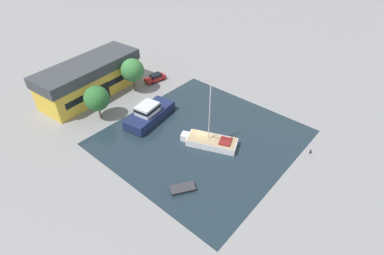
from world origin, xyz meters
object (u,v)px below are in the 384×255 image
warehouse_building (90,78)px  small_dinghy (183,189)px  quay_tree_near_building (132,70)px  motor_cruiser (149,114)px  quay_tree_by_water (97,98)px  parked_car (155,78)px  sailboat_moored (211,141)px

warehouse_building → small_dinghy: bearing=-107.7°
quay_tree_near_building → small_dinghy: 28.88m
warehouse_building → motor_cruiser: size_ratio=2.04×
quay_tree_by_water → motor_cruiser: (5.48, -7.23, -2.94)m
quay_tree_by_water → parked_car: quay_tree_by_water is taller
parked_car → motor_cruiser: motor_cruiser is taller
parked_car → motor_cruiser: size_ratio=0.46×
sailboat_moored → warehouse_building: bearing=73.5°
warehouse_building → sailboat_moored: size_ratio=1.96×
sailboat_moored → motor_cruiser: 12.76m
sailboat_moored → small_dinghy: bearing=173.5°
quay_tree_by_water → small_dinghy: quay_tree_by_water is taller
parked_car → small_dinghy: bearing=151.9°
warehouse_building → parked_car: (11.96, -5.94, -2.69)m
small_dinghy → sailboat_moored: bearing=139.5°
parked_car → sailboat_moored: (-8.85, -22.27, -0.11)m
quay_tree_by_water → sailboat_moored: bearing=-70.0°
quay_tree_by_water → sailboat_moored: sailboat_moored is taller
small_dinghy → quay_tree_by_water: bearing=-153.8°
warehouse_building → quay_tree_by_water: (-4.13, -8.36, 0.70)m
quay_tree_by_water → motor_cruiser: bearing=-52.8°
warehouse_building → quay_tree_by_water: warehouse_building is taller
warehouse_building → small_dinghy: size_ratio=5.77×
quay_tree_by_water → parked_car: size_ratio=1.33×
quay_tree_near_building → motor_cruiser: bearing=-116.5°
warehouse_building → motor_cruiser: bearing=-90.3°
motor_cruiser → warehouse_building: bearing=-4.3°
sailboat_moored → motor_cruiser: bearing=75.1°
quay_tree_near_building → motor_cruiser: size_ratio=0.67×
warehouse_building → sailboat_moored: bearing=-88.9°
quay_tree_by_water → small_dinghy: 23.28m
small_dinghy → quay_tree_near_building: bearing=-174.2°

